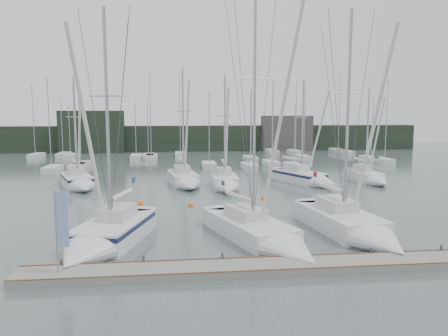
% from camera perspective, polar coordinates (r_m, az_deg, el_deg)
% --- Properties ---
extents(ground, '(160.00, 160.00, 0.00)m').
position_cam_1_polar(ground, '(27.10, 3.11, -9.58)').
color(ground, '#475655').
rests_on(ground, ground).
extents(dock, '(24.00, 2.00, 0.40)m').
position_cam_1_polar(dock, '(22.38, 5.30, -12.80)').
color(dock, slate).
rests_on(dock, ground).
extents(far_treeline, '(90.00, 4.00, 5.00)m').
position_cam_1_polar(far_treeline, '(87.82, -3.63, 3.90)').
color(far_treeline, black).
rests_on(far_treeline, ground).
extents(far_building_left, '(12.00, 3.00, 8.00)m').
position_cam_1_polar(far_building_left, '(87.05, -16.87, 4.56)').
color(far_building_left, black).
rests_on(far_building_left, ground).
extents(far_building_right, '(10.00, 3.00, 7.00)m').
position_cam_1_polar(far_building_right, '(88.52, 8.19, 4.52)').
color(far_building_right, '#44413F').
rests_on(far_building_right, ground).
extents(mast_forest, '(56.61, 26.28, 14.63)m').
position_cam_1_polar(mast_forest, '(69.75, -1.70, 1.32)').
color(mast_forest, silver).
rests_on(mast_forest, ground).
extents(sailboat_near_left, '(5.51, 9.90, 14.88)m').
position_cam_1_polar(sailboat_near_left, '(26.31, -15.67, -8.92)').
color(sailboat_near_left, silver).
rests_on(sailboat_near_left, ground).
extents(sailboat_near_center, '(6.33, 11.05, 16.79)m').
position_cam_1_polar(sailboat_near_center, '(26.07, 5.84, -9.06)').
color(sailboat_near_center, silver).
rests_on(sailboat_near_center, ground).
extents(sailboat_near_right, '(4.61, 11.08, 15.41)m').
position_cam_1_polar(sailboat_near_right, '(28.65, 17.09, -7.71)').
color(sailboat_near_right, silver).
rests_on(sailboat_near_right, ground).
extents(sailboat_mid_a, '(5.28, 8.27, 12.22)m').
position_cam_1_polar(sailboat_mid_a, '(47.10, -18.36, -1.84)').
color(sailboat_mid_a, silver).
rests_on(sailboat_mid_a, ground).
extents(sailboat_mid_b, '(3.84, 8.46, 13.18)m').
position_cam_1_polar(sailboat_mid_b, '(46.11, -5.04, -1.70)').
color(sailboat_mid_b, silver).
rests_on(sailboat_mid_b, ground).
extents(sailboat_mid_c, '(2.69, 7.45, 12.29)m').
position_cam_1_polar(sailboat_mid_c, '(44.23, 0.23, -2.07)').
color(sailboat_mid_c, silver).
rests_on(sailboat_mid_c, ground).
extents(sailboat_mid_d, '(6.26, 9.42, 12.15)m').
position_cam_1_polar(sailboat_mid_d, '(48.31, 11.00, -1.38)').
color(sailboat_mid_d, silver).
rests_on(sailboat_mid_d, ground).
extents(sailboat_mid_e, '(2.74, 7.75, 11.30)m').
position_cam_1_polar(sailboat_mid_e, '(50.75, 18.56, -1.30)').
color(sailboat_mid_e, silver).
rests_on(sailboat_mid_e, ground).
extents(buoy_a, '(0.59, 0.59, 0.59)m').
position_cam_1_polar(buoy_a, '(37.02, -4.34, -4.94)').
color(buoy_a, '#E25A14').
rests_on(buoy_a, ground).
extents(buoy_b, '(0.61, 0.61, 0.61)m').
position_cam_1_polar(buoy_b, '(39.81, 5.27, -4.07)').
color(buoy_b, '#E25A14').
rests_on(buoy_b, ground).
extents(buoy_c, '(0.68, 0.68, 0.68)m').
position_cam_1_polar(buoy_c, '(38.14, -10.98, -4.69)').
color(buoy_c, '#E25A14').
rests_on(buoy_c, ground).
extents(dock_banner, '(0.60, 0.09, 3.94)m').
position_cam_1_polar(dock_banner, '(21.77, -20.62, -6.87)').
color(dock_banner, '#95979C').
rests_on(dock_banner, dock).
extents(seagull, '(1.10, 0.55, 0.22)m').
position_cam_1_polar(seagull, '(28.68, 0.77, 5.77)').
color(seagull, white).
rests_on(seagull, ground).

